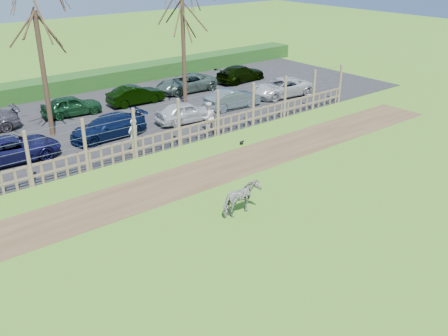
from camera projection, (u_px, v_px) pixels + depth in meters
ground at (245, 224)px, 18.35m from camera, size 120.00×120.00×0.00m
dirt_strip at (177, 182)px, 21.56m from camera, size 34.00×2.80×0.01m
asphalt at (80, 124)px, 28.68m from camera, size 44.00×13.00×0.04m
hedge at (36, 90)px, 33.46m from camera, size 46.00×2.00×1.10m
fence at (135, 142)px, 23.73m from camera, size 30.16×0.16×2.50m
tree_mid at (39, 45)px, 24.86m from camera, size 4.80×4.80×6.83m
tree_right at (183, 20)px, 30.21m from camera, size 4.80×4.80×7.35m
zebra at (241, 199)px, 18.74m from camera, size 1.59×0.82×1.29m
visitor_a at (134, 136)px, 24.27m from camera, size 0.72×0.57×1.72m
visitor_b at (208, 118)px, 26.87m from camera, size 0.86×0.69×1.72m
crow at (242, 143)px, 25.65m from camera, size 0.26×0.19×0.21m
car_2 at (13, 149)px, 23.44m from camera, size 4.42×2.23×1.20m
car_3 at (108, 127)px, 26.31m from camera, size 4.19×1.82×1.20m
car_4 at (186, 112)px, 28.63m from camera, size 3.64×1.73×1.20m
car_5 at (232, 99)px, 31.18m from camera, size 3.71×1.48×1.20m
car_6 at (281, 88)px, 33.62m from camera, size 4.53×2.51×1.20m
car_10 at (72, 106)px, 29.80m from camera, size 3.64×1.75×1.20m
car_11 at (136, 95)px, 31.95m from camera, size 3.68×1.40×1.20m
car_12 at (186, 83)px, 34.72m from camera, size 4.41×2.21×1.20m
car_13 at (241, 73)px, 37.35m from camera, size 4.27×2.04×1.20m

